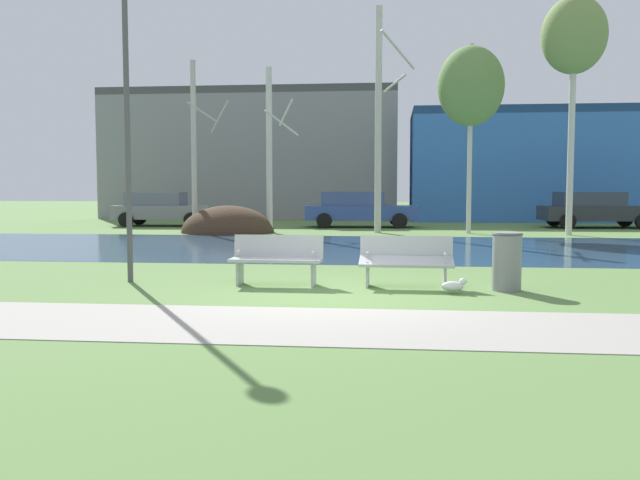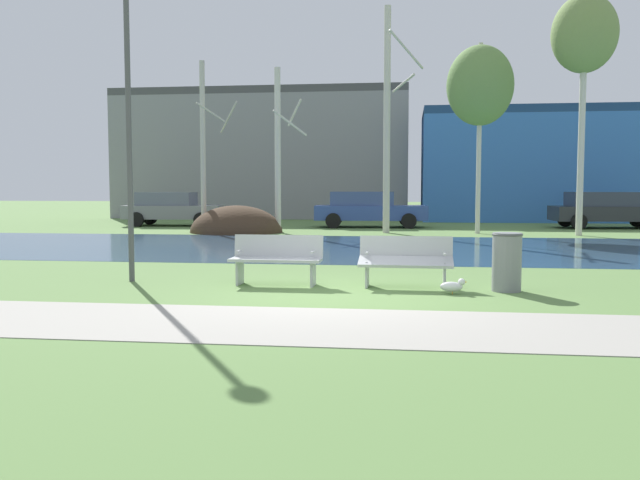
{
  "view_description": "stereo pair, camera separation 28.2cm",
  "coord_description": "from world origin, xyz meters",
  "px_view_note": "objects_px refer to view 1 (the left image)",
  "views": [
    {
      "loc": [
        0.89,
        -10.47,
        1.71
      ],
      "look_at": [
        -0.4,
        1.55,
        0.77
      ],
      "focal_mm": 38.15,
      "sensor_mm": 36.0,
      "label": 1
    },
    {
      "loc": [
        1.17,
        -10.44,
        1.71
      ],
      "look_at": [
        -0.4,
        1.55,
        0.77
      ],
      "focal_mm": 38.15,
      "sensor_mm": 36.0,
      "label": 2
    }
  ],
  "objects_px": {
    "bench_right": "(406,260)",
    "seagull": "(454,286)",
    "parked_van_nearest_grey": "(162,208)",
    "bench_left": "(277,258)",
    "streetlamp": "(126,73)",
    "trash_bin": "(507,260)",
    "parked_sedan_second_blue": "(359,209)",
    "parked_hatch_third_dark": "(595,209)"
  },
  "relations": [
    {
      "from": "bench_right",
      "to": "seagull",
      "type": "height_order",
      "value": "bench_right"
    },
    {
      "from": "bench_right",
      "to": "parked_van_nearest_grey",
      "type": "distance_m",
      "value": 20.34
    },
    {
      "from": "bench_left",
      "to": "streetlamp",
      "type": "bearing_deg",
      "value": 177.78
    },
    {
      "from": "seagull",
      "to": "bench_left",
      "type": "bearing_deg",
      "value": 167.5
    },
    {
      "from": "bench_left",
      "to": "parked_van_nearest_grey",
      "type": "relative_size",
      "value": 0.36
    },
    {
      "from": "trash_bin",
      "to": "seagull",
      "type": "bearing_deg",
      "value": -153.64
    },
    {
      "from": "streetlamp",
      "to": "bench_left",
      "type": "bearing_deg",
      "value": -2.22
    },
    {
      "from": "bench_left",
      "to": "parked_sedan_second_blue",
      "type": "xyz_separation_m",
      "value": [
        0.57,
        17.47,
        0.33
      ]
    },
    {
      "from": "bench_right",
      "to": "parked_hatch_third_dark",
      "type": "height_order",
      "value": "parked_hatch_third_dark"
    },
    {
      "from": "streetlamp",
      "to": "parked_sedan_second_blue",
      "type": "xyz_separation_m",
      "value": [
        3.28,
        17.36,
        -2.93
      ]
    },
    {
      "from": "trash_bin",
      "to": "parked_van_nearest_grey",
      "type": "xyz_separation_m",
      "value": [
        -12.06,
        17.7,
        0.28
      ]
    },
    {
      "from": "parked_van_nearest_grey",
      "to": "seagull",
      "type": "bearing_deg",
      "value": -58.4
    },
    {
      "from": "trash_bin",
      "to": "streetlamp",
      "type": "bearing_deg",
      "value": 177.17
    },
    {
      "from": "parked_hatch_third_dark",
      "to": "parked_van_nearest_grey",
      "type": "bearing_deg",
      "value": -178.15
    },
    {
      "from": "bench_left",
      "to": "parked_hatch_third_dark",
      "type": "height_order",
      "value": "parked_hatch_third_dark"
    },
    {
      "from": "parked_sedan_second_blue",
      "to": "streetlamp",
      "type": "bearing_deg",
      "value": -100.7
    },
    {
      "from": "streetlamp",
      "to": "parked_van_nearest_grey",
      "type": "height_order",
      "value": "streetlamp"
    },
    {
      "from": "streetlamp",
      "to": "parked_hatch_third_dark",
      "type": "bearing_deg",
      "value": 53.64
    },
    {
      "from": "bench_left",
      "to": "parked_van_nearest_grey",
      "type": "xyz_separation_m",
      "value": [
        -8.15,
        17.47,
        0.31
      ]
    },
    {
      "from": "trash_bin",
      "to": "seagull",
      "type": "distance_m",
      "value": 1.07
    },
    {
      "from": "streetlamp",
      "to": "parked_hatch_third_dark",
      "type": "relative_size",
      "value": 1.19
    },
    {
      "from": "bench_right",
      "to": "parked_hatch_third_dark",
      "type": "bearing_deg",
      "value": 65.42
    },
    {
      "from": "bench_left",
      "to": "parked_sedan_second_blue",
      "type": "height_order",
      "value": "parked_sedan_second_blue"
    },
    {
      "from": "bench_right",
      "to": "parked_hatch_third_dark",
      "type": "xyz_separation_m",
      "value": [
        8.27,
        18.08,
        0.32
      ]
    },
    {
      "from": "parked_hatch_third_dark",
      "to": "trash_bin",
      "type": "bearing_deg",
      "value": -109.87
    },
    {
      "from": "bench_left",
      "to": "streetlamp",
      "type": "distance_m",
      "value": 4.24
    },
    {
      "from": "trash_bin",
      "to": "parked_hatch_third_dark",
      "type": "height_order",
      "value": "parked_hatch_third_dark"
    },
    {
      "from": "parked_van_nearest_grey",
      "to": "parked_sedan_second_blue",
      "type": "bearing_deg",
      "value": -0.04
    },
    {
      "from": "trash_bin",
      "to": "parked_hatch_third_dark",
      "type": "xyz_separation_m",
      "value": [
        6.61,
        18.3,
        0.29
      ]
    },
    {
      "from": "bench_left",
      "to": "trash_bin",
      "type": "bearing_deg",
      "value": -3.26
    },
    {
      "from": "bench_right",
      "to": "streetlamp",
      "type": "distance_m",
      "value": 5.94
    },
    {
      "from": "parked_sedan_second_blue",
      "to": "seagull",
      "type": "bearing_deg",
      "value": -82.33
    },
    {
      "from": "bench_right",
      "to": "parked_hatch_third_dark",
      "type": "relative_size",
      "value": 0.34
    },
    {
      "from": "parked_sedan_second_blue",
      "to": "bench_right",
      "type": "bearing_deg",
      "value": -84.5
    },
    {
      "from": "bench_left",
      "to": "bench_right",
      "type": "xyz_separation_m",
      "value": [
        2.25,
        0.0,
        0.0
      ]
    },
    {
      "from": "bench_right",
      "to": "seagull",
      "type": "xyz_separation_m",
      "value": [
        0.76,
        -0.67,
        -0.34
      ]
    },
    {
      "from": "seagull",
      "to": "parked_hatch_third_dark",
      "type": "distance_m",
      "value": 20.2
    },
    {
      "from": "parked_hatch_third_dark",
      "to": "bench_left",
      "type": "bearing_deg",
      "value": -120.2
    },
    {
      "from": "trash_bin",
      "to": "parked_sedan_second_blue",
      "type": "distance_m",
      "value": 18.01
    },
    {
      "from": "bench_right",
      "to": "seagull",
      "type": "bearing_deg",
      "value": -41.34
    },
    {
      "from": "bench_right",
      "to": "streetlamp",
      "type": "relative_size",
      "value": 0.29
    },
    {
      "from": "bench_left",
      "to": "parked_sedan_second_blue",
      "type": "distance_m",
      "value": 17.48
    }
  ]
}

